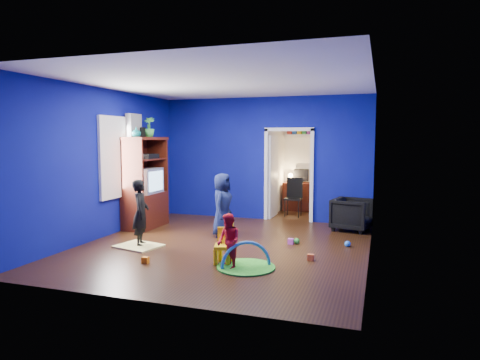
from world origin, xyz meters
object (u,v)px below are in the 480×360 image
(armchair, at_px, (352,214))
(tv_armoire, at_px, (145,182))
(toddler_red, at_px, (229,241))
(folding_chair, at_px, (293,198))
(vase, at_px, (136,132))
(crt_tv, at_px, (147,181))
(hopper_ball, at_px, (224,224))
(study_desk, at_px, (300,197))
(child_navy, at_px, (222,205))
(play_mat, at_px, (246,267))
(child_black, at_px, (141,213))
(kid_chair, at_px, (224,248))

(armchair, relative_size, tv_armoire, 0.38)
(toddler_red, xyz_separation_m, folding_chair, (0.07, 4.52, 0.05))
(folding_chair, bearing_deg, vase, -137.47)
(crt_tv, distance_m, folding_chair, 3.62)
(armchair, height_order, hopper_ball, armchair)
(study_desk, bearing_deg, child_navy, -104.20)
(hopper_ball, height_order, folding_chair, folding_chair)
(armchair, height_order, play_mat, armchair)
(crt_tv, xyz_separation_m, study_desk, (2.76, 3.23, -0.65))
(crt_tv, relative_size, hopper_ball, 1.80)
(child_black, bearing_deg, child_navy, -67.61)
(toddler_red, xyz_separation_m, tv_armoire, (-2.73, 2.24, 0.57))
(hopper_ball, xyz_separation_m, play_mat, (1.12, -2.08, -0.18))
(study_desk, distance_m, folding_chair, 0.96)
(toddler_red, relative_size, study_desk, 0.93)
(child_navy, height_order, vase, vase)
(kid_chair, distance_m, play_mat, 0.47)
(crt_tv, relative_size, study_desk, 0.80)
(play_mat, bearing_deg, child_navy, 120.26)
(toddler_red, height_order, tv_armoire, tv_armoire)
(study_desk, bearing_deg, armchair, -55.54)
(child_black, height_order, study_desk, child_black)
(toddler_red, relative_size, vase, 4.13)
(child_navy, bearing_deg, crt_tv, 77.77)
(vase, bearing_deg, child_navy, -0.37)
(child_black, bearing_deg, vase, 10.94)
(folding_chair, bearing_deg, tv_armoire, -140.98)
(child_black, distance_m, kid_chair, 1.93)
(child_black, height_order, toddler_red, child_black)
(tv_armoire, bearing_deg, hopper_ball, -1.92)
(kid_chair, xyz_separation_m, study_desk, (0.22, 5.28, 0.12))
(crt_tv, height_order, hopper_ball, crt_tv)
(armchair, xyz_separation_m, study_desk, (-1.49, 2.17, 0.03))
(study_desk, bearing_deg, play_mat, -88.20)
(study_desk, xyz_separation_m, folding_chair, (0.00, -0.96, 0.09))
(folding_chair, bearing_deg, play_mat, -87.81)
(hopper_ball, distance_m, study_desk, 3.43)
(tv_armoire, distance_m, hopper_ball, 2.02)
(kid_chair, distance_m, study_desk, 5.28)
(vase, relative_size, hopper_ball, 0.51)
(crt_tv, xyz_separation_m, kid_chair, (2.54, -2.04, -0.77))
(vase, bearing_deg, folding_chair, 42.53)
(tv_armoire, distance_m, folding_chair, 3.65)
(study_desk, bearing_deg, tv_armoire, -130.94)
(child_navy, xyz_separation_m, kid_chair, (0.68, -1.73, -0.38))
(child_navy, height_order, hopper_ball, child_navy)
(child_black, distance_m, crt_tv, 1.68)
(folding_chair, bearing_deg, hopper_ball, -112.08)
(play_mat, bearing_deg, study_desk, 91.80)
(armchair, distance_m, hopper_ball, 2.69)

